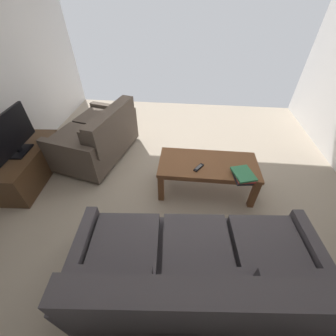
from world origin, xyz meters
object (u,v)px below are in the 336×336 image
at_px(sofa_main, 197,274).
at_px(flat_tv, 10,134).
at_px(book_stack, 243,175).
at_px(tv_remote, 199,168).
at_px(coffee_table, 208,167).
at_px(loveseat_near, 98,136).
at_px(tv_stand, 28,165).

xyz_separation_m(sofa_main, flat_tv, (2.33, -1.29, 0.37)).
height_order(sofa_main, book_stack, sofa_main).
relative_size(book_stack, tv_remote, 2.00).
height_order(sofa_main, tv_remote, sofa_main).
distance_m(coffee_table, flat_tv, 2.49).
height_order(loveseat_near, tv_remote, loveseat_near).
height_order(loveseat_near, book_stack, loveseat_near).
bearing_deg(tv_stand, flat_tv, 112.35).
xyz_separation_m(loveseat_near, book_stack, (-2.02, 0.82, 0.13)).
height_order(book_stack, tv_remote, book_stack).
relative_size(sofa_main, coffee_table, 1.69).
relative_size(flat_tv, tv_remote, 5.11).
distance_m(loveseat_near, tv_remote, 1.68).
distance_m(sofa_main, loveseat_near, 2.42).
xyz_separation_m(tv_stand, book_stack, (-2.84, 0.21, 0.27)).
bearing_deg(tv_stand, sofa_main, 150.91).
xyz_separation_m(sofa_main, coffee_table, (-0.14, -1.30, 0.03)).
bearing_deg(loveseat_near, flat_tv, 36.36).
bearing_deg(book_stack, sofa_main, 64.66).
bearing_deg(flat_tv, tv_stand, -67.65).
distance_m(book_stack, tv_remote, 0.51).
bearing_deg(flat_tv, sofa_main, 150.93).
xyz_separation_m(sofa_main, book_stack, (-0.51, -1.08, 0.13)).
bearing_deg(coffee_table, loveseat_near, -20.16).
height_order(tv_stand, flat_tv, flat_tv).
height_order(coffee_table, flat_tv, flat_tv).
bearing_deg(sofa_main, flat_tv, -29.07).
height_order(loveseat_near, tv_stand, loveseat_near).
bearing_deg(sofa_main, book_stack, -115.34).
bearing_deg(coffee_table, sofa_main, 84.02).
xyz_separation_m(loveseat_near, tv_stand, (0.83, 0.61, -0.13)).
xyz_separation_m(loveseat_near, flat_tv, (0.82, 0.61, 0.36)).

